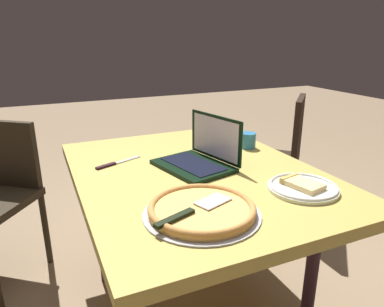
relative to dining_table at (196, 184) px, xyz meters
name	(u,v)px	position (x,y,z in m)	size (l,w,h in m)	color
ground_plane	(195,304)	(0.00, 0.00, -0.65)	(12.00, 12.00, 0.00)	#897154
dining_table	(196,184)	(0.00, 0.00, 0.00)	(1.28, 0.99, 0.71)	#B09946
laptop	(200,157)	(0.04, -0.04, 0.11)	(0.38, 0.32, 0.22)	black
pizza_plate	(303,187)	(-0.35, -0.28, 0.08)	(0.26, 0.26, 0.04)	silver
pizza_tray	(202,209)	(-0.37, 0.15, 0.08)	(0.39, 0.39, 0.04)	#A7A8AE
table_knife	(114,164)	(0.22, 0.31, 0.07)	(0.11, 0.22, 0.01)	silver
drink_cup	(248,140)	(0.18, -0.38, 0.11)	(0.08, 0.08, 0.08)	teal
chair_near	(280,152)	(0.56, -0.90, -0.14)	(0.56, 0.56, 0.89)	black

